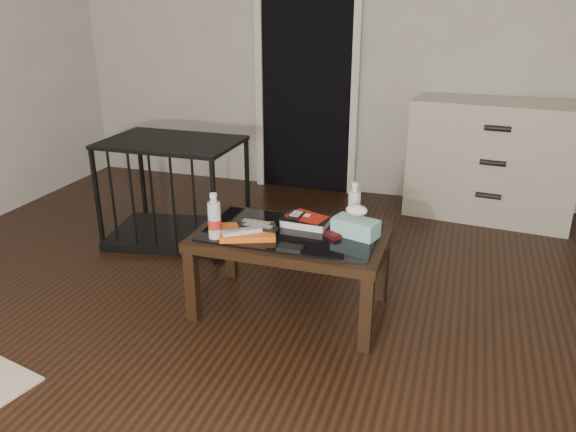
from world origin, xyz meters
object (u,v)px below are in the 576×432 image
dresser (491,160)px  pet_crate (176,208)px  tissue_box (356,227)px  water_bottle_left (214,216)px  coffee_table (291,243)px  water_bottle_right (354,204)px  textbook (307,220)px

dresser → pet_crate: (-2.09, -1.14, -0.22)m
dresser → tissue_box: dresser is taller
tissue_box → pet_crate: bearing=172.8°
water_bottle_left → tissue_box: bearing=19.8°
dresser → water_bottle_left: (-1.37, -2.01, 0.13)m
pet_crate → coffee_table: bearing=-42.7°
coffee_table → water_bottle_right: water_bottle_right is taller
textbook → water_bottle_left: size_ratio=1.05×
coffee_table → textbook: textbook is taller
pet_crate → tissue_box: 1.55m
coffee_table → dresser: bearing=60.6°
coffee_table → water_bottle_left: (-0.35, -0.19, 0.18)m
tissue_box → water_bottle_right: bearing=122.6°
textbook → tissue_box: (0.28, -0.07, 0.02)m
dresser → tissue_box: bearing=-105.7°
water_bottle_left → water_bottle_right: (0.64, 0.39, 0.00)m
pet_crate → water_bottle_left: pet_crate is taller
water_bottle_left → water_bottle_right: size_ratio=1.00×
dresser → tissue_box: 1.90m
water_bottle_left → tissue_box: size_ratio=1.03×
coffee_table → tissue_box: tissue_box is taller
coffee_table → tissue_box: size_ratio=4.35×
water_bottle_right → textbook: bearing=-163.3°
pet_crate → water_bottle_right: size_ratio=4.16×
pet_crate → water_bottle_right: 1.48m
dresser → water_bottle_right: dresser is taller
water_bottle_left → tissue_box: (0.68, 0.24, -0.07)m
coffee_table → water_bottle_right: bearing=34.3°
water_bottle_left → pet_crate: bearing=129.4°
dresser → water_bottle_left: 2.44m
water_bottle_left → water_bottle_right: same height
coffee_table → water_bottle_left: size_ratio=4.20×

